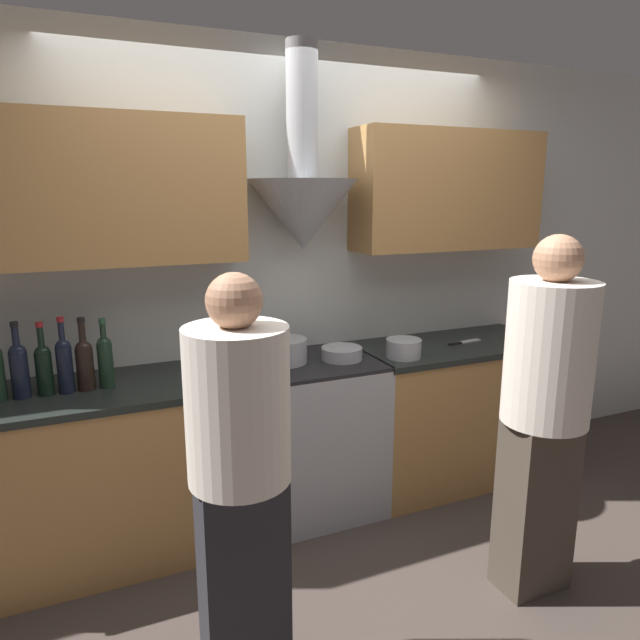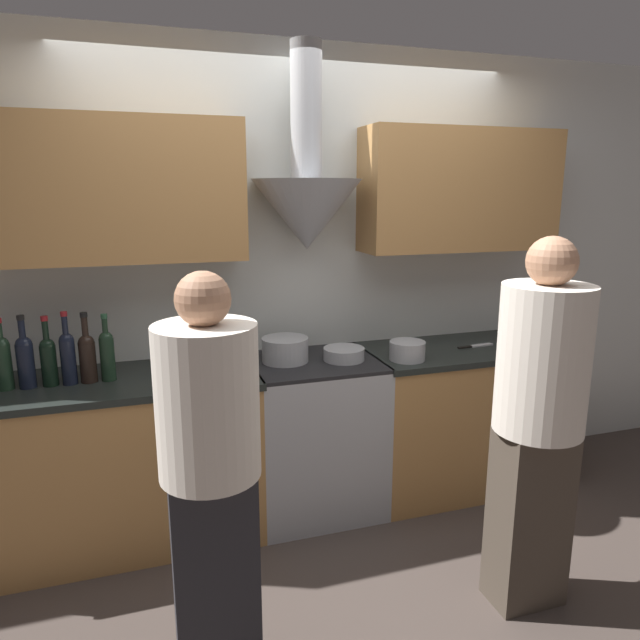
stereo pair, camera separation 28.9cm
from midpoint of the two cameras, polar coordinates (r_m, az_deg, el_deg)
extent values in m
plane|color=#423833|center=(3.25, 4.00, -20.81)|extent=(12.00, 12.00, 0.00)
cube|color=silver|center=(3.36, 0.23, 4.26)|extent=(8.40, 0.06, 2.60)
cone|color=#A8AAAF|center=(3.14, 1.34, 10.49)|extent=(0.60, 0.60, 0.38)
cylinder|color=#A8AAAF|center=(3.17, 1.40, 20.17)|extent=(0.17, 0.17, 0.69)
cube|color=#B27F47|center=(2.98, -19.12, 12.13)|extent=(1.45, 0.32, 0.70)
cube|color=#B27F47|center=(3.58, 16.15, 12.32)|extent=(1.20, 0.32, 0.70)
cube|color=#B27F47|center=(3.15, -17.30, -13.70)|extent=(1.45, 0.60, 0.85)
cube|color=black|center=(2.98, -17.86, -6.04)|extent=(1.47, 0.62, 0.03)
cube|color=#B27F47|center=(3.71, 16.12, -9.44)|extent=(1.20, 0.60, 0.85)
cube|color=black|center=(3.57, 16.56, -2.85)|extent=(1.22, 0.62, 0.03)
cube|color=#A8AAAF|center=(3.31, 2.02, -11.62)|extent=(0.70, 0.60, 0.87)
cube|color=black|center=(3.07, 3.92, -14.34)|extent=(0.49, 0.01, 0.39)
cube|color=black|center=(3.15, 2.08, -4.26)|extent=(0.70, 0.60, 0.02)
cube|color=#A8AAAF|center=(3.41, 0.53, -3.96)|extent=(0.70, 0.06, 0.10)
cylinder|color=black|center=(2.98, -26.71, -4.27)|extent=(0.08, 0.08, 0.22)
sphere|color=black|center=(2.95, -26.92, -2.26)|extent=(0.07, 0.07, 0.07)
cylinder|color=black|center=(2.96, -24.90, -4.24)|extent=(0.08, 0.08, 0.21)
sphere|color=black|center=(2.94, -25.09, -2.26)|extent=(0.07, 0.07, 0.07)
cylinder|color=black|center=(2.92, -25.21, -0.97)|extent=(0.03, 0.03, 0.10)
cylinder|color=black|center=(2.91, -25.33, 0.20)|extent=(0.03, 0.03, 0.02)
cylinder|color=black|center=(2.96, -22.98, -4.26)|extent=(0.07, 0.07, 0.20)
sphere|color=black|center=(2.93, -23.14, -2.43)|extent=(0.07, 0.07, 0.07)
cylinder|color=black|center=(2.91, -23.26, -1.11)|extent=(0.03, 0.03, 0.11)
cylinder|color=maroon|center=(2.90, -23.37, 0.11)|extent=(0.03, 0.03, 0.02)
cylinder|color=black|center=(2.94, -21.32, -3.99)|extent=(0.07, 0.07, 0.22)
sphere|color=black|center=(2.91, -21.49, -1.92)|extent=(0.07, 0.07, 0.07)
cylinder|color=black|center=(2.89, -21.60, -0.65)|extent=(0.03, 0.03, 0.10)
cylinder|color=maroon|center=(2.88, -21.70, 0.55)|extent=(0.03, 0.03, 0.02)
cylinder|color=black|center=(2.94, -19.62, -4.05)|extent=(0.08, 0.08, 0.20)
sphere|color=black|center=(2.92, -19.77, -2.19)|extent=(0.08, 0.08, 0.08)
cylinder|color=black|center=(2.90, -19.88, -0.80)|extent=(0.03, 0.03, 0.11)
cylinder|color=black|center=(2.88, -19.97, 0.47)|extent=(0.03, 0.03, 0.02)
cylinder|color=black|center=(2.94, -17.87, -3.81)|extent=(0.07, 0.07, 0.21)
sphere|color=black|center=(2.91, -18.01, -1.81)|extent=(0.07, 0.07, 0.07)
cylinder|color=black|center=(2.90, -18.09, -0.70)|extent=(0.03, 0.03, 0.08)
cylinder|color=#234C33|center=(2.88, -18.16, 0.34)|extent=(0.03, 0.03, 0.02)
cylinder|color=#A8AAAF|center=(3.11, -0.86, -3.01)|extent=(0.25, 0.25, 0.13)
cylinder|color=#A8AAAF|center=(3.16, 5.03, -3.43)|extent=(0.23, 0.23, 0.07)
sphere|color=orange|center=(3.62, 23.18, -2.22)|extent=(0.08, 0.08, 0.08)
cylinder|color=#A8AAAF|center=(3.21, 11.30, -3.05)|extent=(0.20, 0.20, 0.10)
cube|color=silver|center=(3.61, 18.06, -2.43)|extent=(0.15, 0.05, 0.01)
cube|color=black|center=(3.53, 16.58, -2.66)|extent=(0.09, 0.03, 0.01)
cube|color=#28282D|center=(2.32, -6.58, -24.14)|extent=(0.30, 0.20, 0.82)
cylinder|color=silver|center=(1.98, -7.08, -8.17)|extent=(0.36, 0.36, 0.54)
sphere|color=#AD7A5B|center=(1.89, -7.38, 2.05)|extent=(0.19, 0.19, 0.19)
cube|color=#473D33|center=(2.84, 23.09, -17.71)|extent=(0.31, 0.20, 0.81)
cylinder|color=silver|center=(2.56, 24.48, -3.65)|extent=(0.37, 0.37, 0.62)
sphere|color=#AD7A5B|center=(2.49, 25.34, 5.30)|extent=(0.20, 0.20, 0.20)
camera|label=1|loc=(0.14, -87.23, 0.63)|focal=32.00mm
camera|label=2|loc=(0.14, 92.77, -0.63)|focal=32.00mm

